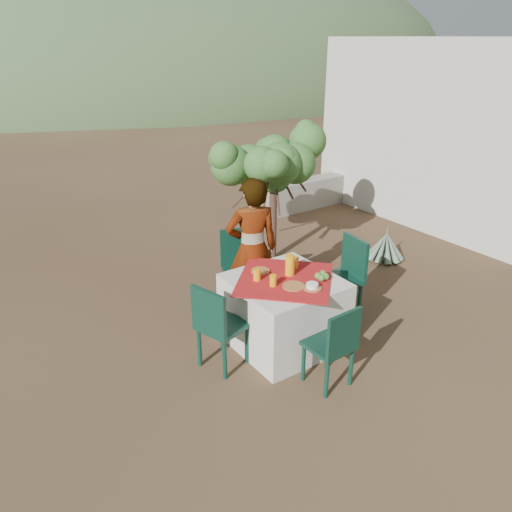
{
  "coord_description": "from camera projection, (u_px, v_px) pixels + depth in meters",
  "views": [
    {
      "loc": [
        -2.71,
        -3.55,
        3.02
      ],
      "look_at": [
        0.01,
        0.41,
        0.89
      ],
      "focal_mm": 35.0,
      "sensor_mm": 36.0,
      "label": 1
    }
  ],
  "objects": [
    {
      "name": "glass_far",
      "position": [
        257.0,
        275.0,
        5.0
      ],
      "size": [
        0.08,
        0.08,
        0.12
      ],
      "primitive_type": "cylinder",
      "color": "orange",
      "rests_on": "table"
    },
    {
      "name": "hill_far_right",
      "position": [
        231.0,
        65.0,
        54.46
      ],
      "size": [
        36.0,
        36.0,
        14.0
      ],
      "primitive_type": "ellipsoid",
      "color": "slate",
      "rests_on": "ground"
    },
    {
      "name": "juice_pitcher",
      "position": [
        290.0,
        265.0,
        5.09
      ],
      "size": [
        0.1,
        0.1,
        0.22
      ],
      "primitive_type": "cylinder",
      "color": "orange",
      "rests_on": "table"
    },
    {
      "name": "plate_near",
      "position": [
        294.0,
        286.0,
        4.89
      ],
      "size": [
        0.22,
        0.22,
        0.01
      ],
      "primitive_type": "cylinder",
      "color": "brown",
      "rests_on": "table"
    },
    {
      "name": "person",
      "position": [
        252.0,
        249.0,
        5.6
      ],
      "size": [
        0.7,
        0.57,
        1.65
      ],
      "primitive_type": "imported",
      "rotation": [
        0.0,
        0.0,
        2.8
      ],
      "color": "#8C6651",
      "rests_on": "ground"
    },
    {
      "name": "hill_near_right",
      "position": [
        124.0,
        78.0,
        38.65
      ],
      "size": [
        48.0,
        48.0,
        20.0
      ],
      "primitive_type": "ellipsoid",
      "color": "#384B2A",
      "rests_on": "ground"
    },
    {
      "name": "stone_wall",
      "position": [
        322.0,
        191.0,
        9.62
      ],
      "size": [
        2.6,
        0.35,
        0.55
      ],
      "primitive_type": "cube",
      "color": "gray",
      "rests_on": "ground"
    },
    {
      "name": "white_bowl",
      "position": [
        312.0,
        285.0,
        4.84
      ],
      "size": [
        0.12,
        0.12,
        0.04
      ],
      "primitive_type": "cylinder",
      "color": "white",
      "rests_on": "bowl_plate"
    },
    {
      "name": "chair_right",
      "position": [
        345.0,
        274.0,
        5.69
      ],
      "size": [
        0.49,
        0.49,
        0.95
      ],
      "rotation": [
        0.0,
        0.0,
        4.57
      ],
      "color": "#0B2E22",
      "rests_on": "ground"
    },
    {
      "name": "guesthouse",
      "position": [
        469.0,
        128.0,
        8.95
      ],
      "size": [
        3.2,
        4.2,
        3.0
      ],
      "primitive_type": "cube",
      "color": "beige",
      "rests_on": "ground"
    },
    {
      "name": "napkin_holder",
      "position": [
        292.0,
        265.0,
        5.26
      ],
      "size": [
        0.07,
        0.04,
        0.08
      ],
      "primitive_type": "cube",
      "rotation": [
        0.0,
        0.0,
        0.04
      ],
      "color": "white",
      "rests_on": "table"
    },
    {
      "name": "shrub_tree",
      "position": [
        275.0,
        168.0,
        6.88
      ],
      "size": [
        1.44,
        1.42,
        1.7
      ],
      "color": "#4C3226",
      "rests_on": "ground"
    },
    {
      "name": "chair_near",
      "position": [
        334.0,
        344.0,
        4.51
      ],
      "size": [
        0.4,
        0.4,
        0.84
      ],
      "rotation": [
        0.0,
        0.0,
        3.18
      ],
      "color": "#0B2E22",
      "rests_on": "ground"
    },
    {
      "name": "agave",
      "position": [
        386.0,
        247.0,
        7.27
      ],
      "size": [
        0.54,
        0.56,
        0.59
      ],
      "rotation": [
        0.0,
        0.0,
        -0.31
      ],
      "color": "slate",
      "rests_on": "ground"
    },
    {
      "name": "chair_far",
      "position": [
        240.0,
        264.0,
        5.96
      ],
      "size": [
        0.55,
        0.55,
        0.93
      ],
      "rotation": [
        0.0,
        0.0,
        -0.34
      ],
      "color": "#0B2E22",
      "rests_on": "ground"
    },
    {
      "name": "jar_left",
      "position": [
        296.0,
        264.0,
        5.27
      ],
      "size": [
        0.06,
        0.06,
        0.09
      ],
      "primitive_type": "cylinder",
      "color": "orange",
      "rests_on": "table"
    },
    {
      "name": "jar_right",
      "position": [
        296.0,
        261.0,
        5.33
      ],
      "size": [
        0.06,
        0.06,
        0.1
      ],
      "primitive_type": "cylinder",
      "color": "orange",
      "rests_on": "table"
    },
    {
      "name": "ground",
      "position": [
        277.0,
        345.0,
        5.31
      ],
      "size": [
        160.0,
        160.0,
        0.0
      ],
      "primitive_type": "plane",
      "color": "#382519",
      "rests_on": "ground"
    },
    {
      "name": "bowl_plate",
      "position": [
        312.0,
        288.0,
        4.85
      ],
      "size": [
        0.19,
        0.19,
        0.01
      ],
      "primitive_type": "cylinder",
      "color": "brown",
      "rests_on": "table"
    },
    {
      "name": "fruit_cluster",
      "position": [
        322.0,
        276.0,
        5.02
      ],
      "size": [
        0.15,
        0.14,
        0.07
      ],
      "color": "#507C2D",
      "rests_on": "table"
    },
    {
      "name": "chair_left",
      "position": [
        217.0,
        324.0,
        4.76
      ],
      "size": [
        0.52,
        0.52,
        0.9
      ],
      "rotation": [
        0.0,
        0.0,
        1.86
      ],
      "color": "#0B2E22",
      "rests_on": "ground"
    },
    {
      "name": "plate_far",
      "position": [
        260.0,
        271.0,
        5.2
      ],
      "size": [
        0.2,
        0.2,
        0.01
      ],
      "primitive_type": "cylinder",
      "color": "brown",
      "rests_on": "table"
    },
    {
      "name": "glass_near",
      "position": [
        273.0,
        280.0,
        4.89
      ],
      "size": [
        0.07,
        0.07,
        0.11
      ],
      "primitive_type": "cylinder",
      "color": "orange",
      "rests_on": "table"
    },
    {
      "name": "table",
      "position": [
        284.0,
        311.0,
        5.21
      ],
      "size": [
        1.3,
        1.3,
        0.76
      ],
      "color": "white",
      "rests_on": "ground"
    }
  ]
}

